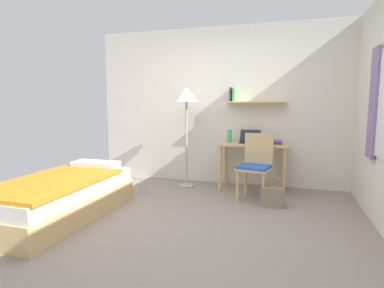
{
  "coord_description": "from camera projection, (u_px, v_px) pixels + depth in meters",
  "views": [
    {
      "loc": [
        1.02,
        -3.16,
        1.34
      ],
      "look_at": [
        -0.09,
        0.51,
        0.85
      ],
      "focal_mm": 29.17,
      "sensor_mm": 36.0,
      "label": 1
    }
  ],
  "objects": [
    {
      "name": "ground_plane",
      "position": [
        186.0,
        226.0,
        3.46
      ],
      "size": [
        5.28,
        5.28,
        0.0
      ],
      "primitive_type": "plane",
      "color": "gray"
    },
    {
      "name": "wall_back",
      "position": [
        224.0,
        106.0,
        5.21
      ],
      "size": [
        4.4,
        0.27,
        2.6
      ],
      "color": "silver",
      "rests_on": "ground_plane"
    },
    {
      "name": "bed",
      "position": [
        61.0,
        197.0,
        3.72
      ],
      "size": [
        0.93,
        1.91,
        0.54
      ],
      "color": "tan",
      "rests_on": "ground_plane"
    },
    {
      "name": "desk",
      "position": [
        253.0,
        153.0,
        4.84
      ],
      "size": [
        1.04,
        0.51,
        0.74
      ],
      "color": "tan",
      "rests_on": "ground_plane"
    },
    {
      "name": "desk_chair",
      "position": [
        256.0,
        164.0,
        4.38
      ],
      "size": [
        0.51,
        0.49,
        0.93
      ],
      "color": "tan",
      "rests_on": "ground_plane"
    },
    {
      "name": "standing_lamp",
      "position": [
        186.0,
        100.0,
        4.94
      ],
      "size": [
        0.39,
        0.39,
        1.6
      ],
      "color": "#B2A893",
      "rests_on": "ground_plane"
    },
    {
      "name": "laptop",
      "position": [
        250.0,
        140.0,
        4.89
      ],
      "size": [
        0.32,
        0.22,
        0.2
      ],
      "color": "black",
      "rests_on": "desk"
    },
    {
      "name": "water_bottle",
      "position": [
        229.0,
        136.0,
        4.93
      ],
      "size": [
        0.07,
        0.07,
        0.21
      ],
      "primitive_type": "cylinder",
      "color": "#42A87F",
      "rests_on": "desk"
    },
    {
      "name": "book_stack",
      "position": [
        277.0,
        142.0,
        4.77
      ],
      "size": [
        0.16,
        0.23,
        0.06
      ],
      "color": "#333338",
      "rests_on": "desk"
    },
    {
      "name": "handbag",
      "position": [
        272.0,
        196.0,
        4.09
      ],
      "size": [
        0.3,
        0.12,
        0.41
      ],
      "color": "gray",
      "rests_on": "ground_plane"
    }
  ]
}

